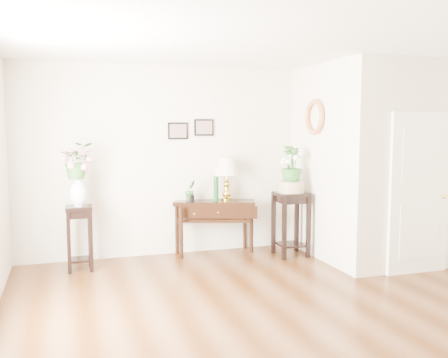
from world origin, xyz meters
name	(u,v)px	position (x,y,z in m)	size (l,w,h in m)	color
floor	(298,311)	(0.00, 0.00, 0.00)	(6.00, 5.50, 0.02)	#56341B
ceiling	(303,36)	(0.00, 0.00, 2.80)	(6.00, 5.50, 0.02)	white
wall_back	(219,160)	(0.00, 2.75, 1.40)	(6.00, 0.02, 2.80)	silver
partition	(374,161)	(2.10, 1.77, 1.40)	(1.80, 1.95, 2.80)	silver
door	(419,193)	(2.10, 0.78, 1.05)	(0.90, 0.05, 2.10)	white
art_print_left	(178,131)	(-0.65, 2.73, 1.85)	(0.30, 0.02, 0.25)	black
art_print_right	(204,127)	(-0.25, 2.73, 1.90)	(0.30, 0.02, 0.25)	black
wall_ornament	(314,117)	(1.16, 1.90, 2.05)	(0.51, 0.51, 0.07)	#AD7247
console_table	(214,227)	(-0.14, 2.55, 0.40)	(1.21, 0.40, 0.81)	black
table_lamp	(227,177)	(0.05, 2.55, 1.16)	(0.37, 0.37, 0.65)	gold
green_vase	(216,189)	(-0.11, 2.55, 0.98)	(0.07, 0.07, 0.36)	#11401C
potted_plant	(190,192)	(-0.51, 2.55, 0.96)	(0.17, 0.13, 0.30)	#2D6526
plant_stand_a	(80,238)	(-2.11, 2.25, 0.43)	(0.34, 0.34, 0.87)	black
porcelain_vase	(78,189)	(-2.11, 2.25, 1.09)	(0.23, 0.23, 0.41)	white
lily_arrangement	(77,158)	(-2.11, 2.25, 1.51)	(0.44, 0.38, 0.49)	#2D6526
plant_stand_b	(291,224)	(0.90, 2.08, 0.47)	(0.45, 0.45, 0.95)	black
ceramic_bowl	(291,187)	(0.90, 2.08, 1.03)	(0.37, 0.37, 0.17)	tan
narcissus	(292,165)	(0.90, 2.08, 1.35)	(0.32, 0.32, 0.57)	#2D6526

